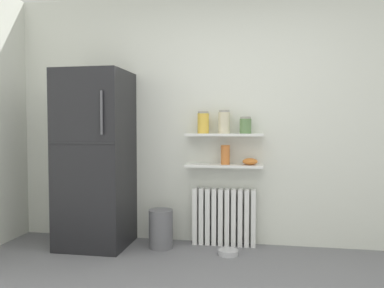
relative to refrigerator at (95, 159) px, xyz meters
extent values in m
cube|color=silver|center=(1.24, 0.36, 0.42)|extent=(7.04, 0.10, 2.60)
cube|color=black|center=(0.00, 0.00, 0.00)|extent=(0.67, 0.63, 1.77)
cube|color=#262628|center=(0.00, -0.32, 0.18)|extent=(0.66, 0.01, 0.01)
cylinder|color=#4C4C51|center=(0.21, -0.33, 0.46)|extent=(0.02, 0.02, 0.40)
cube|color=white|center=(0.99, 0.23, -0.60)|extent=(0.05, 0.12, 0.58)
cube|color=white|center=(1.06, 0.23, -0.60)|extent=(0.05, 0.12, 0.58)
cube|color=white|center=(1.12, 0.23, -0.60)|extent=(0.05, 0.12, 0.58)
cube|color=white|center=(1.19, 0.23, -0.60)|extent=(0.05, 0.12, 0.58)
cube|color=white|center=(1.25, 0.23, -0.60)|extent=(0.05, 0.12, 0.58)
cube|color=white|center=(1.32, 0.23, -0.60)|extent=(0.05, 0.12, 0.58)
cube|color=white|center=(1.39, 0.23, -0.60)|extent=(0.05, 0.12, 0.58)
cube|color=white|center=(1.45, 0.23, -0.60)|extent=(0.05, 0.12, 0.58)
cube|color=white|center=(1.52, 0.23, -0.60)|extent=(0.05, 0.12, 0.58)
cube|color=white|center=(1.58, 0.23, -0.60)|extent=(0.05, 0.12, 0.58)
cube|color=white|center=(1.29, 0.20, -0.07)|extent=(0.78, 0.22, 0.02)
cube|color=white|center=(1.29, 0.20, 0.25)|extent=(0.78, 0.22, 0.02)
cylinder|color=yellow|center=(1.07, 0.20, 0.36)|extent=(0.12, 0.12, 0.20)
cylinder|color=gray|center=(1.07, 0.20, 0.47)|extent=(0.11, 0.11, 0.02)
cylinder|color=beige|center=(1.29, 0.20, 0.37)|extent=(0.12, 0.12, 0.21)
cylinder|color=gray|center=(1.29, 0.20, 0.48)|extent=(0.11, 0.11, 0.02)
cylinder|color=#5B7F4C|center=(1.50, 0.20, 0.33)|extent=(0.12, 0.12, 0.15)
cylinder|color=gray|center=(1.50, 0.20, 0.42)|extent=(0.11, 0.11, 0.02)
cylinder|color=#CC7033|center=(1.30, 0.20, 0.04)|extent=(0.09, 0.09, 0.20)
ellipsoid|color=orange|center=(1.55, 0.20, -0.02)|extent=(0.15, 0.15, 0.07)
cylinder|color=slate|center=(0.67, 0.04, -0.69)|extent=(0.24, 0.24, 0.38)
cylinder|color=#B7B7BC|center=(1.36, -0.07, -0.86)|extent=(0.19, 0.19, 0.05)
camera|label=1|loc=(1.62, -3.61, 0.34)|focal=35.52mm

